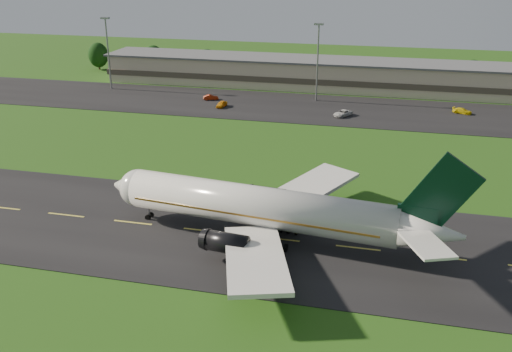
% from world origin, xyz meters
% --- Properties ---
extents(ground, '(360.00, 360.00, 0.00)m').
position_xyz_m(ground, '(0.00, 0.00, 0.00)').
color(ground, '#1E4210').
rests_on(ground, ground).
extents(taxiway, '(220.00, 30.00, 0.10)m').
position_xyz_m(taxiway, '(0.00, 0.00, 0.05)').
color(taxiway, black).
rests_on(taxiway, ground).
extents(apron, '(260.00, 30.00, 0.10)m').
position_xyz_m(apron, '(0.00, 72.00, 0.05)').
color(apron, black).
rests_on(apron, ground).
extents(airliner, '(51.22, 41.91, 15.57)m').
position_xyz_m(airliner, '(9.04, -0.10, 4.66)').
color(airliner, silver).
rests_on(airliner, ground).
extents(terminal, '(145.00, 16.00, 8.40)m').
position_xyz_m(terminal, '(6.40, 96.18, 3.99)').
color(terminal, tan).
rests_on(terminal, ground).
extents(light_mast_west, '(2.40, 1.20, 20.35)m').
position_xyz_m(light_mast_west, '(-55.00, 80.00, 12.74)').
color(light_mast_west, gray).
rests_on(light_mast_west, ground).
extents(light_mast_centre, '(2.40, 1.20, 20.35)m').
position_xyz_m(light_mast_centre, '(5.00, 80.00, 12.74)').
color(light_mast_centre, gray).
rests_on(light_mast_centre, ground).
extents(tree_line, '(195.53, 9.14, 10.30)m').
position_xyz_m(tree_line, '(37.17, 106.65, 4.85)').
color(tree_line, black).
rests_on(tree_line, ground).
extents(service_vehicle_a, '(2.22, 4.60, 1.51)m').
position_xyz_m(service_vehicle_a, '(-17.67, 67.44, 0.86)').
color(service_vehicle_a, orange).
rests_on(service_vehicle_a, apron).
extents(service_vehicle_b, '(4.27, 2.91, 1.33)m').
position_xyz_m(service_vehicle_b, '(-22.72, 74.08, 0.77)').
color(service_vehicle_b, '#96230A').
rests_on(service_vehicle_b, apron).
extents(service_vehicle_c, '(4.95, 5.77, 1.47)m').
position_xyz_m(service_vehicle_c, '(13.50, 66.02, 0.84)').
color(service_vehicle_c, silver).
rests_on(service_vehicle_c, apron).
extents(service_vehicle_d, '(5.02, 3.30, 1.35)m').
position_xyz_m(service_vehicle_d, '(41.93, 75.33, 0.78)').
color(service_vehicle_d, yellow).
rests_on(service_vehicle_d, apron).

